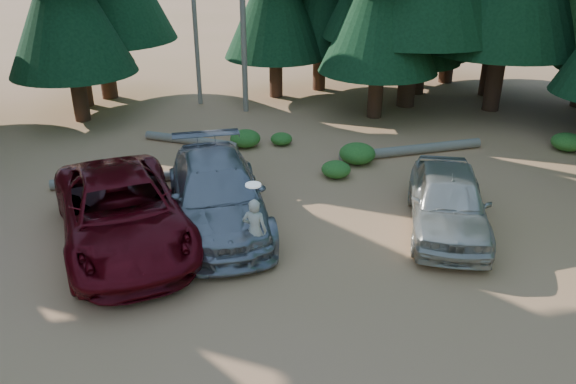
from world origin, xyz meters
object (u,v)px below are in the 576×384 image
(silver_minivan_right, at_px, (448,201))
(log_mid, at_px, (191,140))
(red_pickup, at_px, (122,212))
(silver_minivan_center, at_px, (217,194))
(log_left, at_px, (124,179))
(frisbee_player, at_px, (255,230))
(log_right, at_px, (412,150))

(silver_minivan_right, bearing_deg, log_mid, 149.86)
(red_pickup, height_order, silver_minivan_center, red_pickup)
(silver_minivan_center, distance_m, log_left, 4.23)
(frisbee_player, distance_m, log_mid, 8.94)
(red_pickup, distance_m, log_right, 10.66)
(log_left, bearing_deg, silver_minivan_center, -49.85)
(frisbee_player, bearing_deg, log_right, -113.20)
(red_pickup, relative_size, silver_minivan_center, 1.06)
(frisbee_player, relative_size, log_right, 0.36)
(silver_minivan_right, height_order, log_right, silver_minivan_right)
(frisbee_player, xyz_separation_m, log_mid, (-1.62, 8.76, -0.84))
(silver_minivan_center, bearing_deg, red_pickup, -167.10)
(log_right, bearing_deg, red_pickup, -159.85)
(silver_minivan_right, distance_m, log_mid, 10.25)
(red_pickup, xyz_separation_m, log_left, (-0.46, 3.80, -0.73))
(silver_minivan_center, xyz_separation_m, silver_minivan_right, (6.03, -1.21, -0.04))
(log_left, bearing_deg, log_right, 3.63)
(silver_minivan_center, height_order, frisbee_player, frisbee_player)
(frisbee_player, bearing_deg, log_mid, -59.40)
(log_mid, bearing_deg, red_pickup, -74.87)
(red_pickup, distance_m, silver_minivan_right, 8.44)
(silver_minivan_center, distance_m, frisbee_player, 2.49)
(red_pickup, bearing_deg, silver_minivan_right, -18.04)
(red_pickup, relative_size, log_mid, 1.68)
(silver_minivan_right, relative_size, log_mid, 1.29)
(log_mid, height_order, log_right, log_right)
(log_left, relative_size, log_mid, 1.18)
(red_pickup, xyz_separation_m, frisbee_player, (3.20, -1.60, 0.11))
(silver_minivan_right, relative_size, frisbee_player, 2.49)
(silver_minivan_center, distance_m, log_mid, 6.49)
(silver_minivan_center, height_order, log_left, silver_minivan_center)
(silver_minivan_right, distance_m, log_left, 9.87)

